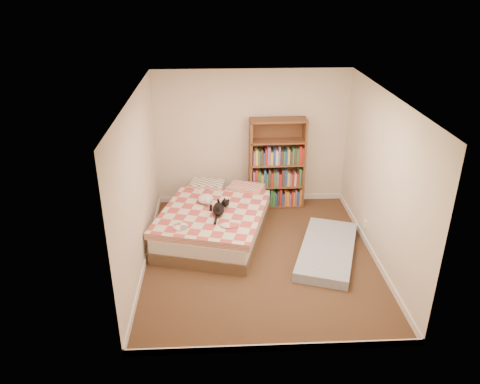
{
  "coord_description": "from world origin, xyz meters",
  "views": [
    {
      "loc": [
        -0.61,
        -6.09,
        3.98
      ],
      "look_at": [
        -0.29,
        0.3,
        0.97
      ],
      "focal_mm": 35.0,
      "sensor_mm": 36.0,
      "label": 1
    }
  ],
  "objects_px": {
    "bed": "(215,220)",
    "bookshelf": "(276,175)",
    "black_cat": "(219,208)",
    "floor_mattress": "(327,250)",
    "white_dog": "(206,199)"
  },
  "relations": [
    {
      "from": "bookshelf",
      "to": "floor_mattress",
      "type": "bearing_deg",
      "value": -72.66
    },
    {
      "from": "bed",
      "to": "floor_mattress",
      "type": "xyz_separation_m",
      "value": [
        1.73,
        -0.74,
        -0.19
      ]
    },
    {
      "from": "bed",
      "to": "bookshelf",
      "type": "relative_size",
      "value": 1.48
    },
    {
      "from": "bed",
      "to": "bookshelf",
      "type": "height_order",
      "value": "bookshelf"
    },
    {
      "from": "bed",
      "to": "bookshelf",
      "type": "xyz_separation_m",
      "value": [
        1.14,
        1.05,
        0.34
      ]
    },
    {
      "from": "floor_mattress",
      "to": "white_dog",
      "type": "xyz_separation_m",
      "value": [
        -1.88,
        0.87,
        0.51
      ]
    },
    {
      "from": "floor_mattress",
      "to": "white_dog",
      "type": "bearing_deg",
      "value": 174.42
    },
    {
      "from": "bed",
      "to": "white_dog",
      "type": "distance_m",
      "value": 0.38
    },
    {
      "from": "black_cat",
      "to": "bed",
      "type": "bearing_deg",
      "value": 136.89
    },
    {
      "from": "bed",
      "to": "white_dog",
      "type": "xyz_separation_m",
      "value": [
        -0.14,
        0.13,
        0.33
      ]
    },
    {
      "from": "bookshelf",
      "to": "floor_mattress",
      "type": "distance_m",
      "value": 1.95
    },
    {
      "from": "bed",
      "to": "black_cat",
      "type": "relative_size",
      "value": 3.56
    },
    {
      "from": "floor_mattress",
      "to": "black_cat",
      "type": "distance_m",
      "value": 1.82
    },
    {
      "from": "floor_mattress",
      "to": "black_cat",
      "type": "xyz_separation_m",
      "value": [
        -1.67,
        0.53,
        0.51
      ]
    },
    {
      "from": "bed",
      "to": "bookshelf",
      "type": "bearing_deg",
      "value": 57.89
    }
  ]
}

